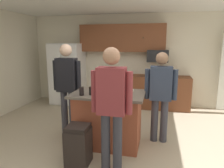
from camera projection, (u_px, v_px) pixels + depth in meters
name	position (u px, v px, depth m)	size (l,w,h in m)	color
floor	(118.00, 148.00, 3.62)	(7.04, 7.04, 0.00)	#B7A88E
back_wall	(137.00, 60.00, 6.04)	(6.40, 0.10, 2.60)	beige
cabinet_run_upper	(122.00, 38.00, 5.81)	(2.40, 0.38, 0.75)	brown
cabinet_run_lower	(156.00, 92.00, 5.77)	(1.80, 0.63, 0.90)	brown
refrigerator	(68.00, 74.00, 6.16)	(0.91, 0.76, 1.78)	white
microwave_over_range	(158.00, 56.00, 5.59)	(0.56, 0.40, 0.32)	black
kitchen_island	(108.00, 119.00, 3.67)	(1.24, 0.84, 0.95)	#9E4C33
person_host_foreground	(111.00, 102.00, 2.80)	(0.57, 0.23, 1.75)	#383842
person_guest_by_door	(161.00, 92.00, 3.69)	(0.57, 0.22, 1.65)	#383842
person_guest_left	(67.00, 83.00, 4.04)	(0.57, 0.23, 1.78)	#383842
glass_dark_ale	(130.00, 91.00, 3.41)	(0.07, 0.07, 0.13)	black
glass_short_whisky	(82.00, 91.00, 3.40)	(0.07, 0.07, 0.14)	black
glass_pilsner	(98.00, 85.00, 3.85)	(0.06, 0.06, 0.15)	#321C0D
mug_blue_stoneware	(129.00, 90.00, 3.54)	(0.12, 0.08, 0.10)	white
glass_stout_tall	(102.00, 92.00, 3.34)	(0.06, 0.06, 0.14)	black
tumbler_amber	(91.00, 91.00, 3.43)	(0.07, 0.07, 0.14)	black
serving_tray	(112.00, 92.00, 3.53)	(0.44, 0.30, 0.04)	#B7B7BC
trash_bin	(78.00, 145.00, 3.10)	(0.34, 0.34, 0.61)	black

